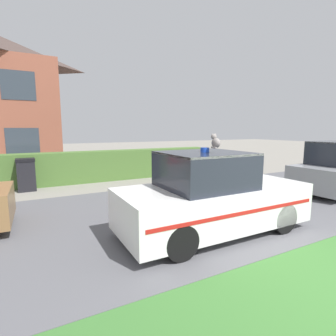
# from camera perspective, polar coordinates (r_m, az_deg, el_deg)

# --- Properties ---
(road_strip) EXTENTS (28.00, 5.93, 0.01)m
(road_strip) POSITION_cam_1_polar(r_m,az_deg,el_deg) (7.27, 5.08, -8.67)
(road_strip) COLOR #5B5B60
(road_strip) RESTS_ON ground
(garden_hedge) EXTENTS (8.73, 0.75, 1.25)m
(garden_hedge) POSITION_cam_1_polar(r_m,az_deg,el_deg) (11.47, -11.16, 0.69)
(garden_hedge) COLOR #4C7233
(garden_hedge) RESTS_ON ground
(police_car) EXTENTS (3.99, 1.70, 1.77)m
(police_car) POSITION_cam_1_polar(r_m,az_deg,el_deg) (5.49, 9.43, -6.22)
(police_car) COLOR black
(police_car) RESTS_ON road_strip
(cat) EXTENTS (0.22, 0.30, 0.28)m
(cat) POSITION_cam_1_polar(r_m,az_deg,el_deg) (5.09, 10.28, 5.61)
(cat) COLOR gray
(cat) RESTS_ON police_car
(wheelie_bin) EXTENTS (0.60, 0.59, 1.14)m
(wheelie_bin) POSITION_cam_1_polar(r_m,az_deg,el_deg) (10.38, -28.47, -1.26)
(wheelie_bin) COLOR black
(wheelie_bin) RESTS_ON ground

